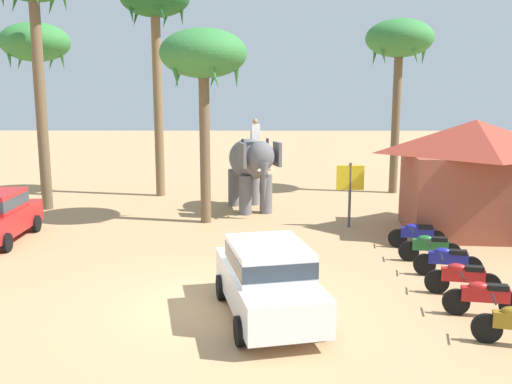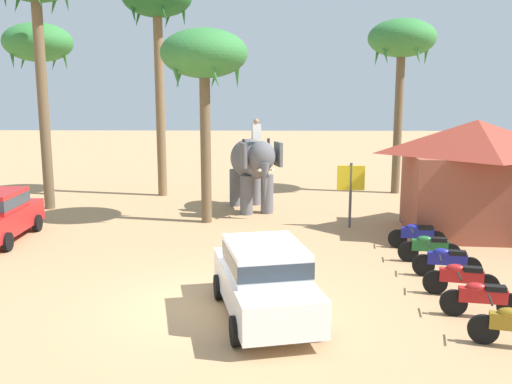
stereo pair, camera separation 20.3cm
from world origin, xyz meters
TOP-DOWN VIEW (x-y plane):
  - ground_plane at (0.00, 0.00)m, footprint 120.00×120.00m
  - car_sedan_foreground at (1.41, -0.65)m, footprint 2.56×4.37m
  - elephant_with_mahout at (0.82, 10.66)m, footprint 2.54×4.02m
  - motorcycle_second_in_row at (6.21, -0.56)m, footprint 1.79×0.57m
  - motorcycle_mid_row at (6.20, 0.77)m, footprint 1.78×0.63m
  - motorcycle_fourth_in_row at (6.29, 2.16)m, footprint 1.78×0.61m
  - motorcycle_far_in_row at (6.20, 3.47)m, footprint 1.80×0.55m
  - motorcycle_end_of_row at (6.22, 4.93)m, footprint 1.79×0.55m
  - palm_tree_behind_elephant at (7.78, 14.93)m, footprint 3.20×3.20m
  - palm_tree_near_hut at (-0.87, 8.46)m, footprint 3.20×3.20m
  - palm_tree_left_of_road at (-9.33, 14.26)m, footprint 3.20×3.20m
  - palm_tree_leaning_seaward at (-3.62, 14.00)m, footprint 3.20×3.20m
  - roadside_hut at (8.65, 6.95)m, footprint 5.34×4.61m
  - signboard_yellow at (4.50, 7.73)m, footprint 1.00×0.10m

SIDE VIEW (x-z plane):
  - ground_plane at x=0.00m, z-range 0.00..0.00m
  - motorcycle_second_in_row at x=6.21m, z-range -0.01..0.93m
  - motorcycle_mid_row at x=6.20m, z-range -0.01..0.93m
  - motorcycle_fourth_in_row at x=6.29m, z-range -0.01..0.93m
  - motorcycle_far_in_row at x=6.20m, z-range -0.01..0.93m
  - motorcycle_end_of_row at x=6.22m, z-range -0.01..0.93m
  - car_sedan_foreground at x=1.41m, z-range 0.08..1.78m
  - signboard_yellow at x=4.50m, z-range 0.49..2.89m
  - elephant_with_mahout at x=0.82m, z-range 0.05..3.93m
  - roadside_hut at x=8.65m, z-range 0.12..4.12m
  - palm_tree_near_hut at x=-0.87m, z-range 2.53..9.75m
  - palm_tree_left_of_road at x=-9.33m, z-range 2.93..11.06m
  - palm_tree_behind_elephant at x=7.78m, z-range 3.03..11.38m
  - palm_tree_leaning_seaward at x=-3.62m, z-range 3.76..13.86m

